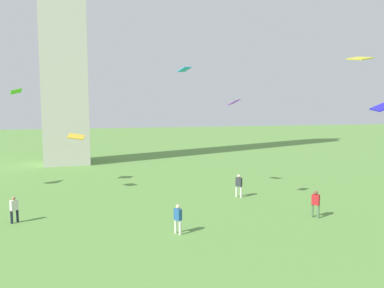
{
  "coord_description": "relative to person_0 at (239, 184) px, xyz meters",
  "views": [
    {
      "loc": [
        -4.04,
        -2.83,
        6.64
      ],
      "look_at": [
        2.95,
        21.96,
        4.06
      ],
      "focal_mm": 33.65,
      "sensor_mm": 36.0,
      "label": 1
    }
  ],
  "objects": [
    {
      "name": "person_0",
      "position": [
        0.0,
        0.0,
        0.0
      ],
      "size": [
        0.48,
        0.51,
        1.72
      ],
      "rotation": [
        0.0,
        0.0,
        2.25
      ],
      "color": "silver",
      "rests_on": "ground_plane"
    },
    {
      "name": "person_1",
      "position": [
        -14.94,
        -2.07,
        -0.09
      ],
      "size": [
        0.46,
        0.43,
        1.56
      ],
      "rotation": [
        0.0,
        0.0,
        3.81
      ],
      "color": "#1E2333",
      "rests_on": "ground_plane"
    },
    {
      "name": "person_2",
      "position": [
        -6.24,
        -6.46,
        -0.07
      ],
      "size": [
        0.41,
        0.48,
        1.59
      ],
      "rotation": [
        0.0,
        0.0,
        5.22
      ],
      "color": "silver",
      "rests_on": "ground_plane"
    },
    {
      "name": "person_3",
      "position": [
        2.48,
        -5.96,
        -0.03
      ],
      "size": [
        0.46,
        0.5,
        1.67
      ],
      "rotation": [
        0.0,
        0.0,
        2.2
      ],
      "color": "#51754C",
      "rests_on": "ground_plane"
    },
    {
      "name": "kite_flying_1",
      "position": [
        4.3,
        -8.8,
        5.71
      ],
      "size": [
        1.04,
        1.34,
        0.5
      ],
      "rotation": [
        0.0,
        0.0,
        1.28
      ],
      "color": "#1F19DA"
    },
    {
      "name": "kite_flying_2",
      "position": [
        -3.65,
        2.05,
        8.56
      ],
      "size": [
        0.97,
        1.15,
        0.34
      ],
      "rotation": [
        0.0,
        0.0,
        1.92
      ],
      "color": "#2396DF"
    },
    {
      "name": "kite_flying_3",
      "position": [
        -11.78,
        8.52,
        3.18
      ],
      "size": [
        1.54,
        1.13,
        0.58
      ],
      "rotation": [
        0.0,
        0.0,
        2.97
      ],
      "color": "gold"
    },
    {
      "name": "kite_flying_4",
      "position": [
        5.91,
        -5.12,
        8.78
      ],
      "size": [
        0.99,
        1.36,
        0.45
      ],
      "rotation": [
        0.0,
        0.0,
        1.61
      ],
      "color": "gold"
    },
    {
      "name": "kite_flying_5",
      "position": [
        -15.53,
        3.49,
        6.83
      ],
      "size": [
        0.91,
        1.19,
        0.44
      ],
      "rotation": [
        0.0,
        0.0,
        4.94
      ],
      "color": "#4AC31B"
    },
    {
      "name": "kite_flying_6",
      "position": [
        -1.21,
        -1.82,
        6.06
      ],
      "size": [
        0.95,
        0.94,
        0.45
      ],
      "rotation": [
        0.0,
        0.0,
        0.61
      ],
      "color": "purple"
    }
  ]
}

